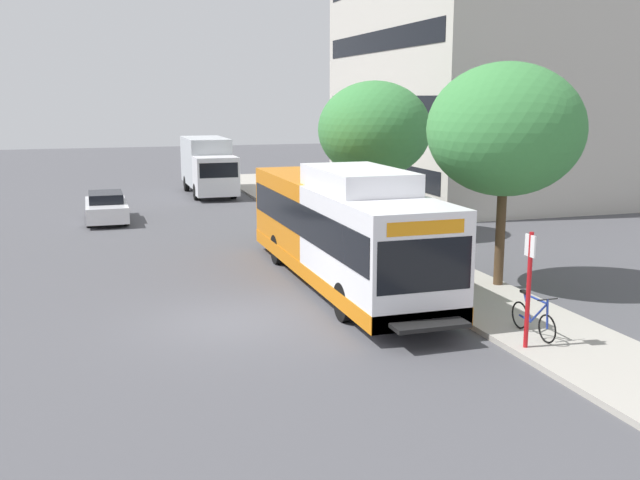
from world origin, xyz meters
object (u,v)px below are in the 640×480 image
(street_tree_near_stop, at_px, (505,130))
(bicycle_parked, at_px, (533,318))
(bus_stop_sign_pole, at_px, (529,281))
(parked_car_far_lane, at_px, (106,207))
(street_tree_mid_block, at_px, (374,130))
(transit_bus, at_px, (341,229))
(box_truck_background, at_px, (208,165))

(street_tree_near_stop, bearing_deg, bicycle_parked, -111.70)
(bicycle_parked, height_order, street_tree_near_stop, street_tree_near_stop)
(bus_stop_sign_pole, height_order, bicycle_parked, bus_stop_sign_pole)
(parked_car_far_lane, bearing_deg, street_tree_near_stop, -56.06)
(street_tree_mid_block, bearing_deg, parked_car_far_lane, 145.43)
(street_tree_mid_block, bearing_deg, bus_stop_sign_pole, -97.87)
(transit_bus, bearing_deg, bicycle_parked, -68.33)
(bus_stop_sign_pole, xyz_separation_m, street_tree_mid_block, (1.92, 13.91, 2.67))
(transit_bus, distance_m, street_tree_mid_block, 8.33)
(street_tree_near_stop, xyz_separation_m, box_truck_background, (-4.75, 23.92, -2.94))
(transit_bus, height_order, bus_stop_sign_pole, transit_bus)
(transit_bus, bearing_deg, street_tree_mid_block, 61.19)
(bus_stop_sign_pole, distance_m, street_tree_mid_block, 14.29)
(street_tree_near_stop, bearing_deg, parked_car_far_lane, 123.94)
(transit_bus, relative_size, street_tree_mid_block, 2.01)
(transit_bus, distance_m, parked_car_far_lane, 15.45)
(bus_stop_sign_pole, bearing_deg, transit_bus, 105.15)
(street_tree_near_stop, bearing_deg, transit_bus, 155.78)
(transit_bus, relative_size, bus_stop_sign_pole, 4.71)
(bicycle_parked, xyz_separation_m, box_truck_background, (-3.00, 28.32, 1.18))
(street_tree_near_stop, height_order, street_tree_mid_block, street_tree_near_stop)
(street_tree_near_stop, xyz_separation_m, street_tree_mid_block, (-0.45, 8.85, -0.36))
(bus_stop_sign_pole, height_order, parked_car_far_lane, bus_stop_sign_pole)
(bicycle_parked, xyz_separation_m, parked_car_far_lane, (-8.96, 20.32, 0.10))
(transit_bus, height_order, street_tree_mid_block, street_tree_mid_block)
(bus_stop_sign_pole, bearing_deg, bicycle_parked, 46.50)
(transit_bus, distance_m, box_truck_background, 22.01)
(transit_bus, bearing_deg, street_tree_near_stop, -24.22)
(parked_car_far_lane, bearing_deg, street_tree_mid_block, -34.57)
(bicycle_parked, xyz_separation_m, street_tree_near_stop, (1.75, 4.40, 4.12))
(bicycle_parked, xyz_separation_m, street_tree_mid_block, (1.30, 13.25, 3.76))
(box_truck_background, bearing_deg, bicycle_parked, -83.95)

